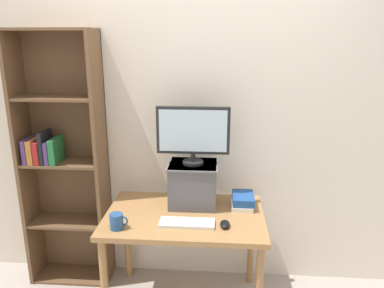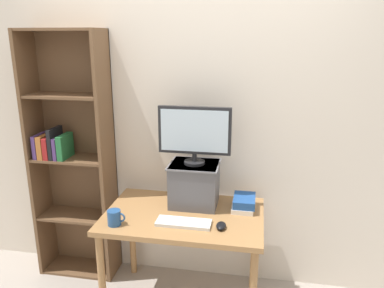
# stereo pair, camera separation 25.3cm
# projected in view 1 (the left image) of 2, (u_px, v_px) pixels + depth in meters

# --- Properties ---
(back_wall) EXTENTS (7.00, 0.08, 2.60)m
(back_wall) POSITION_uv_depth(u_px,v_px,m) (190.00, 122.00, 2.89)
(back_wall) COLOR beige
(back_wall) RESTS_ON ground_plane
(desk) EXTENTS (1.10, 0.72, 0.74)m
(desk) POSITION_uv_depth(u_px,v_px,m) (185.00, 226.00, 2.63)
(desk) COLOR #9E7042
(desk) RESTS_ON ground_plane
(bookshelf_unit) EXTENTS (0.63, 0.28, 1.99)m
(bookshelf_unit) POSITION_uv_depth(u_px,v_px,m) (63.00, 161.00, 2.89)
(bookshelf_unit) COLOR brown
(bookshelf_unit) RESTS_ON ground_plane
(riser_box) EXTENTS (0.36, 0.31, 0.31)m
(riser_box) POSITION_uv_depth(u_px,v_px,m) (193.00, 183.00, 2.72)
(riser_box) COLOR #515156
(riser_box) RESTS_ON desk
(computer_monitor) EXTENTS (0.51, 0.15, 0.41)m
(computer_monitor) POSITION_uv_depth(u_px,v_px,m) (193.00, 133.00, 2.61)
(computer_monitor) COLOR black
(computer_monitor) RESTS_ON riser_box
(keyboard) EXTENTS (0.36, 0.13, 0.02)m
(keyboard) POSITION_uv_depth(u_px,v_px,m) (187.00, 223.00, 2.46)
(keyboard) COLOR silver
(keyboard) RESTS_ON desk
(computer_mouse) EXTENTS (0.06, 0.10, 0.04)m
(computer_mouse) POSITION_uv_depth(u_px,v_px,m) (225.00, 224.00, 2.43)
(computer_mouse) COLOR black
(computer_mouse) RESTS_ON desk
(book_stack) EXTENTS (0.16, 0.22, 0.09)m
(book_stack) POSITION_uv_depth(u_px,v_px,m) (243.00, 201.00, 2.71)
(book_stack) COLOR silver
(book_stack) RESTS_ON desk
(coffee_mug) EXTENTS (0.12, 0.09, 0.10)m
(coffee_mug) POSITION_uv_depth(u_px,v_px,m) (117.00, 221.00, 2.39)
(coffee_mug) COLOR #234C84
(coffee_mug) RESTS_ON desk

